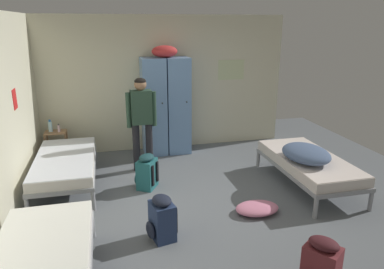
# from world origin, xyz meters

# --- Properties ---
(ground_plane) EXTENTS (8.02, 8.02, 0.00)m
(ground_plane) POSITION_xyz_m (0.00, 0.00, 0.00)
(ground_plane) COLOR slate
(room_backdrop) EXTENTS (4.89, 5.07, 2.62)m
(room_backdrop) POSITION_xyz_m (-1.22, 1.25, 1.31)
(room_backdrop) COLOR beige
(room_backdrop) RESTS_ON ground_plane
(locker_bank) EXTENTS (0.90, 0.55, 2.07)m
(locker_bank) POSITION_xyz_m (-0.04, 2.23, 0.97)
(locker_bank) COLOR #6B93C6
(locker_bank) RESTS_ON ground_plane
(shelf_unit) EXTENTS (0.38, 0.30, 0.57)m
(shelf_unit) POSITION_xyz_m (-2.09, 2.20, 0.35)
(shelf_unit) COLOR #99704C
(shelf_unit) RESTS_ON ground_plane
(bed_left_rear) EXTENTS (0.90, 1.90, 0.49)m
(bed_left_rear) POSITION_xyz_m (-1.84, 1.05, 0.38)
(bed_left_rear) COLOR gray
(bed_left_rear) RESTS_ON ground_plane
(bed_right) EXTENTS (0.90, 1.90, 0.49)m
(bed_right) POSITION_xyz_m (1.84, 0.14, 0.38)
(bed_right) COLOR gray
(bed_right) RESTS_ON ground_plane
(bed_left_front) EXTENTS (0.90, 1.90, 0.49)m
(bed_left_front) POSITION_xyz_m (-1.84, -1.45, 0.38)
(bed_left_front) COLOR gray
(bed_left_front) RESTS_ON ground_plane
(bedding_heap) EXTENTS (0.65, 0.85, 0.22)m
(bedding_heap) POSITION_xyz_m (1.70, 0.01, 0.60)
(bedding_heap) COLOR slate
(bedding_heap) RESTS_ON bed_right
(person_traveler) EXTENTS (0.51, 0.21, 1.61)m
(person_traveler) POSITION_xyz_m (-0.59, 1.42, 0.97)
(person_traveler) COLOR black
(person_traveler) RESTS_ON ground_plane
(water_bottle) EXTENTS (0.07, 0.07, 0.22)m
(water_bottle) POSITION_xyz_m (-2.17, 2.22, 0.67)
(water_bottle) COLOR #B2DBEA
(water_bottle) RESTS_ON shelf_unit
(lotion_bottle) EXTENTS (0.05, 0.05, 0.15)m
(lotion_bottle) POSITION_xyz_m (-2.02, 2.16, 0.64)
(lotion_bottle) COLOR beige
(lotion_bottle) RESTS_ON shelf_unit
(backpack_maroon) EXTENTS (0.42, 0.41, 0.55)m
(backpack_maroon) POSITION_xyz_m (0.72, -1.97, 0.26)
(backpack_maroon) COLOR maroon
(backpack_maroon) RESTS_ON ground_plane
(backpack_navy) EXTENTS (0.38, 0.36, 0.55)m
(backpack_navy) POSITION_xyz_m (-0.62, -0.76, 0.26)
(backpack_navy) COLOR navy
(backpack_navy) RESTS_ON ground_plane
(backpack_teal) EXTENTS (0.41, 0.40, 0.55)m
(backpack_teal) POSITION_xyz_m (-0.62, 0.67, 0.26)
(backpack_teal) COLOR #23666B
(backpack_teal) RESTS_ON ground_plane
(clothes_pile_pink) EXTENTS (0.60, 0.41, 0.13)m
(clothes_pile_pink) POSITION_xyz_m (0.73, -0.46, 0.07)
(clothes_pile_pink) COLOR pink
(clothes_pile_pink) RESTS_ON ground_plane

